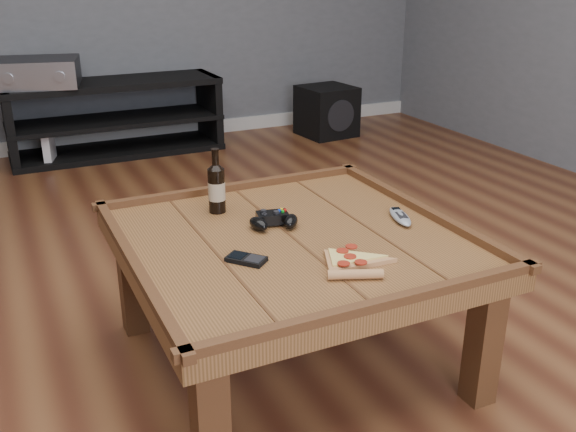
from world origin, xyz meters
name	(u,v)px	position (x,y,z in m)	size (l,w,h in m)	color
ground	(292,361)	(0.00, 0.00, 0.00)	(6.00, 6.00, 0.00)	#4A2415
baseboard	(112,138)	(0.00, 2.99, 0.05)	(5.00, 0.02, 0.10)	silver
coffee_table	(292,254)	(0.00, 0.00, 0.39)	(1.03, 1.03, 0.48)	#573619
media_console	(116,118)	(0.00, 2.75, 0.25)	(1.40, 0.45, 0.50)	black
beer_bottle	(217,187)	(-0.13, 0.30, 0.54)	(0.06, 0.06, 0.22)	black
game_controller	(274,220)	(-0.02, 0.10, 0.47)	(0.17, 0.13, 0.05)	black
pizza_slice	(351,262)	(0.06, -0.25, 0.46)	(0.25, 0.31, 0.03)	#B1844D
smartphone	(246,259)	(-0.19, -0.10, 0.46)	(0.12, 0.12, 0.01)	black
remote_control	(400,216)	(0.38, -0.03, 0.46)	(0.10, 0.17, 0.02)	gray
av_receiver	(38,72)	(-0.45, 2.74, 0.58)	(0.56, 0.50, 0.17)	black
subwoofer	(327,111)	(1.53, 2.57, 0.18)	(0.40, 0.40, 0.37)	black
game_console	(49,149)	(-0.46, 2.65, 0.11)	(0.16, 0.21, 0.24)	slate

